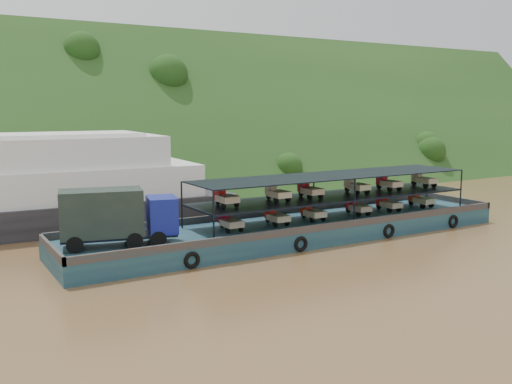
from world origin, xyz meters
TOP-DOWN VIEW (x-y plane):
  - ground at (0.00, 0.00)m, footprint 160.00×160.00m
  - hillside at (0.00, 36.00)m, footprint 140.00×39.60m
  - cargo_barge at (-1.78, -0.18)m, footprint 35.00×7.18m

SIDE VIEW (x-z plane):
  - ground at x=0.00m, z-range 0.00..0.00m
  - hillside at x=0.00m, z-range -19.80..19.80m
  - cargo_barge at x=-1.78m, z-range -1.19..3.55m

